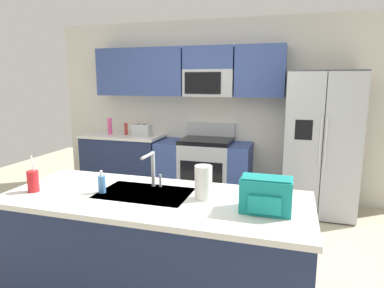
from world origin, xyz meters
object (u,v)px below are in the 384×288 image
(refrigerator, at_px, (320,144))
(soap_dispenser, at_px, (102,184))
(range_oven, at_px, (204,169))
(sink_faucet, at_px, (152,167))
(pepper_mill, at_px, (126,129))
(bottle_pink, at_px, (110,126))
(paper_towel_roll, at_px, (203,182))
(toaster, at_px, (142,130))
(backpack, at_px, (266,194))
(drink_cup_red, at_px, (33,181))

(refrigerator, height_order, soap_dispenser, refrigerator)
(range_oven, relative_size, sink_faucet, 4.82)
(pepper_mill, bearing_deg, bottle_pink, -175.86)
(sink_faucet, distance_m, paper_towel_roll, 0.47)
(range_oven, bearing_deg, paper_towel_roll, -75.39)
(pepper_mill, height_order, sink_faucet, sink_faucet)
(toaster, distance_m, paper_towel_roll, 2.85)
(bottle_pink, relative_size, soap_dispenser, 1.46)
(refrigerator, height_order, backpack, refrigerator)
(bottle_pink, height_order, drink_cup_red, drink_cup_red)
(toaster, bearing_deg, soap_dispenser, -71.35)
(range_oven, bearing_deg, soap_dispenser, -92.94)
(backpack, bearing_deg, sink_faucet, 164.39)
(toaster, distance_m, sink_faucet, 2.50)
(sink_faucet, height_order, backpack, sink_faucet)
(pepper_mill, relative_size, soap_dispenser, 1.07)
(bottle_pink, distance_m, sink_faucet, 2.83)
(pepper_mill, relative_size, bottle_pink, 0.73)
(drink_cup_red, distance_m, paper_towel_roll, 1.29)
(range_oven, xyz_separation_m, drink_cup_red, (-0.64, -2.63, 0.54))
(bottle_pink, distance_m, backpack, 3.60)
(refrigerator, relative_size, soap_dispenser, 10.88)
(bottle_pink, xyz_separation_m, backpack, (2.59, -2.51, -0.01))
(drink_cup_red, height_order, paper_towel_roll, drink_cup_red)
(paper_towel_roll, relative_size, backpack, 0.75)
(refrigerator, height_order, pepper_mill, refrigerator)
(bottle_pink, bearing_deg, drink_cup_red, -71.41)
(paper_towel_roll, bearing_deg, bottle_pink, 131.90)
(paper_towel_roll, bearing_deg, pepper_mill, 127.90)
(bottle_pink, xyz_separation_m, paper_towel_roll, (2.15, -2.39, -0.00))
(soap_dispenser, distance_m, backpack, 1.20)
(bottle_pink, xyz_separation_m, sink_faucet, (1.70, -2.26, 0.04))
(soap_dispenser, bearing_deg, refrigerator, 55.15)
(pepper_mill, xyz_separation_m, backpack, (2.32, -2.53, 0.03))
(bottle_pink, bearing_deg, toaster, -3.13)
(pepper_mill, distance_m, drink_cup_red, 2.70)
(pepper_mill, distance_m, soap_dispenser, 2.74)
(pepper_mill, relative_size, paper_towel_roll, 0.76)
(refrigerator, height_order, drink_cup_red, refrigerator)
(range_oven, xyz_separation_m, sink_faucet, (0.18, -2.28, 0.62))
(toaster, bearing_deg, pepper_mill, 170.22)
(drink_cup_red, xyz_separation_m, paper_towel_roll, (1.27, 0.22, 0.04))
(toaster, xyz_separation_m, drink_cup_red, (0.32, -2.58, -0.01))
(sink_faucet, height_order, drink_cup_red, sink_faucet)
(drink_cup_red, height_order, soap_dispenser, drink_cup_red)
(bottle_pink, relative_size, backpack, 0.78)
(sink_faucet, distance_m, backpack, 0.93)
(sink_faucet, bearing_deg, refrigerator, 57.90)
(toaster, xyz_separation_m, sink_faucet, (1.14, -2.23, 0.08))
(pepper_mill, relative_size, backpack, 0.57)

